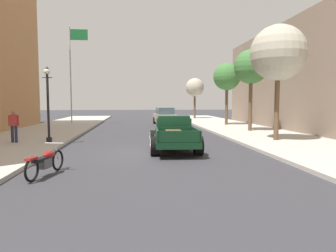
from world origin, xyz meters
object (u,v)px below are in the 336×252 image
(car_background_tan, at_px, (165,117))
(flagpole, at_px, (73,64))
(hotrod_truck_dark_green, at_px, (173,133))
(street_tree_third, at_px, (227,77))
(street_lamp_near, at_px, (48,98))
(street_tree_nearest, at_px, (278,53))
(street_tree_farthest, at_px, (195,88))
(motorcycle_parked, at_px, (46,161))
(pedestrian_sidewalk_left, at_px, (14,124))
(street_tree_second, at_px, (251,67))

(car_background_tan, distance_m, flagpole, 10.03)
(hotrod_truck_dark_green, height_order, street_tree_third, street_tree_third)
(flagpole, bearing_deg, street_tree_third, -12.22)
(street_lamp_near, bearing_deg, car_background_tan, 61.75)
(street_tree_nearest, xyz_separation_m, street_tree_farthest, (-0.25, 21.92, -0.82))
(car_background_tan, bearing_deg, motorcycle_parked, -105.17)
(street_tree_farthest, bearing_deg, street_tree_third, -85.57)
(pedestrian_sidewalk_left, distance_m, street_tree_farthest, 25.58)
(street_tree_second, bearing_deg, street_tree_third, 89.80)
(hotrod_truck_dark_green, distance_m, motorcycle_parked, 6.41)
(pedestrian_sidewalk_left, xyz_separation_m, street_tree_third, (14.32, 10.76, 3.33))
(pedestrian_sidewalk_left, bearing_deg, street_tree_second, 18.97)
(motorcycle_parked, bearing_deg, street_tree_nearest, 32.07)
(pedestrian_sidewalk_left, xyz_separation_m, street_tree_second, (14.30, 4.92, 3.56))
(hotrod_truck_dark_green, bearing_deg, pedestrian_sidewalk_left, 164.44)
(hotrod_truck_dark_green, xyz_separation_m, flagpole, (-7.63, 16.00, 5.02))
(flagpole, relative_size, street_tree_second, 1.59)
(street_lamp_near, bearing_deg, motorcycle_parked, -75.52)
(street_tree_second, bearing_deg, pedestrian_sidewalk_left, -161.03)
(street_tree_nearest, distance_m, street_tree_third, 11.16)
(flagpole, height_order, street_tree_nearest, flagpole)
(street_tree_third, relative_size, street_tree_farthest, 1.11)
(flagpole, bearing_deg, pedestrian_sidewalk_left, -91.12)
(pedestrian_sidewalk_left, bearing_deg, street_tree_third, 36.91)
(pedestrian_sidewalk_left, relative_size, street_tree_third, 0.30)
(street_tree_second, height_order, street_tree_farthest, street_tree_second)
(car_background_tan, distance_m, street_tree_nearest, 15.15)
(street_tree_second, bearing_deg, street_tree_farthest, 92.80)
(car_background_tan, bearing_deg, street_tree_second, -57.84)
(street_tree_nearest, bearing_deg, street_lamp_near, 178.39)
(hotrod_truck_dark_green, xyz_separation_m, motorcycle_parked, (-4.43, -4.62, -0.31))
(car_background_tan, bearing_deg, street_tree_third, -26.39)
(street_tree_nearest, height_order, street_tree_third, street_tree_nearest)
(flagpole, distance_m, street_tree_third, 14.44)
(flagpole, xyz_separation_m, street_tree_second, (14.03, -8.88, -1.13))
(hotrod_truck_dark_green, relative_size, street_tree_third, 0.90)
(hotrod_truck_dark_green, relative_size, street_tree_nearest, 0.81)
(car_background_tan, height_order, street_tree_farthest, street_tree_farthest)
(hotrod_truck_dark_green, distance_m, street_lamp_near, 6.75)
(street_tree_farthest, bearing_deg, flagpole, -149.65)
(hotrod_truck_dark_green, xyz_separation_m, street_tree_farthest, (5.59, 23.74, 3.22))
(motorcycle_parked, xyz_separation_m, flagpole, (-3.20, 20.62, 5.33))
(motorcycle_parked, height_order, pedestrian_sidewalk_left, pedestrian_sidewalk_left)
(flagpole, distance_m, street_tree_farthest, 15.42)
(street_tree_nearest, relative_size, street_tree_second, 1.07)
(street_tree_nearest, bearing_deg, street_tree_farthest, 90.66)
(street_tree_second, bearing_deg, street_tree_nearest, -96.05)
(pedestrian_sidewalk_left, bearing_deg, street_lamp_near, -1.37)
(hotrod_truck_dark_green, distance_m, street_tree_second, 10.33)
(pedestrian_sidewalk_left, bearing_deg, car_background_tan, 56.29)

